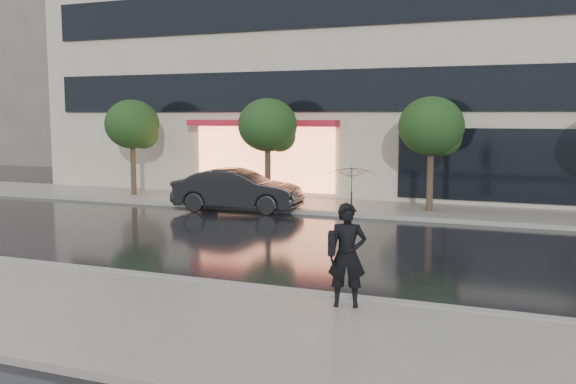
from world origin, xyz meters
The scene contains 11 objects.
ground centered at (0.00, 0.00, 0.00)m, with size 120.00×120.00×0.00m, color black.
sidewalk_near centered at (0.00, -3.25, 0.06)m, with size 60.00×4.50×0.12m, color slate.
sidewalk_far centered at (0.00, 10.25, 0.06)m, with size 60.00×3.50×0.12m, color slate.
curb_near centered at (0.00, -1.00, 0.07)m, with size 60.00×0.25×0.14m, color gray.
curb_far centered at (0.00, 8.50, 0.07)m, with size 60.00×0.25×0.14m, color gray.
bg_building_left centered at (-28.00, 26.00, 6.00)m, with size 14.00×10.00×12.00m, color #59544F.
tree_far_west centered at (-8.94, 10.03, 2.92)m, with size 2.20×2.20×3.99m.
tree_mid_west centered at (-2.94, 10.03, 2.92)m, with size 2.20×2.20×3.99m.
tree_mid_east centered at (3.06, 10.03, 2.92)m, with size 2.20×2.20×3.99m.
parked_car centered at (-3.41, 8.30, 0.74)m, with size 1.57×4.50×1.48m, color black.
pedestrian_with_umbrella centered at (3.59, -1.56, 1.64)m, with size 1.09×1.10×2.41m.
Camera 1 is at (6.61, -11.81, 3.36)m, focal length 40.00 mm.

